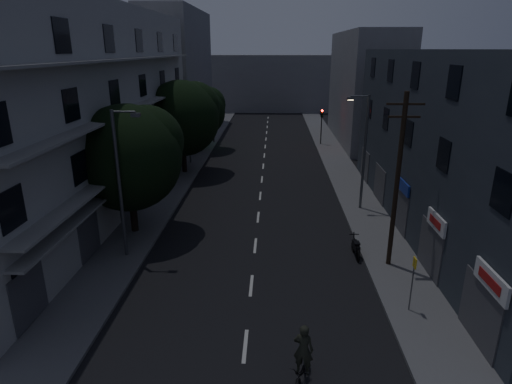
# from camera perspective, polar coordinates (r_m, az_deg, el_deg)

# --- Properties ---
(ground) EXTENTS (160.00, 160.00, 0.00)m
(ground) POSITION_cam_1_polar(r_m,az_deg,el_deg) (38.51, 0.81, 1.91)
(ground) COLOR black
(ground) RESTS_ON ground
(sidewalk_left) EXTENTS (3.00, 90.00, 0.15)m
(sidewalk_left) POSITION_cam_1_polar(r_m,az_deg,el_deg) (39.40, -10.16, 2.12)
(sidewalk_left) COLOR #565659
(sidewalk_left) RESTS_ON ground
(sidewalk_right) EXTENTS (3.00, 90.00, 0.15)m
(sidewalk_right) POSITION_cam_1_polar(r_m,az_deg,el_deg) (39.02, 11.90, 1.84)
(sidewalk_right) COLOR #565659
(sidewalk_right) RESTS_ON ground
(lane_markings) EXTENTS (0.15, 60.50, 0.01)m
(lane_markings) POSITION_cam_1_polar(r_m,az_deg,el_deg) (44.53, 1.05, 4.21)
(lane_markings) COLOR beige
(lane_markings) RESTS_ON ground
(building_left) EXTENTS (7.00, 36.00, 14.00)m
(building_left) POSITION_cam_1_polar(r_m,az_deg,el_deg) (32.83, -21.26, 10.27)
(building_left) COLOR #A8A7A3
(building_left) RESTS_ON ground
(building_right) EXTENTS (6.19, 28.00, 11.00)m
(building_right) POSITION_cam_1_polar(r_m,az_deg,el_deg) (28.65, 25.04, 5.69)
(building_right) COLOR #2A3039
(building_right) RESTS_ON ground
(building_far_left) EXTENTS (6.00, 20.00, 16.00)m
(building_far_left) POSITION_cam_1_polar(r_m,az_deg,el_deg) (61.36, -10.20, 15.44)
(building_far_left) COLOR slate
(building_far_left) RESTS_ON ground
(building_far_right) EXTENTS (6.00, 20.00, 13.00)m
(building_far_right) POSITION_cam_1_polar(r_m,az_deg,el_deg) (55.18, 14.29, 13.29)
(building_far_right) COLOR slate
(building_far_right) RESTS_ON ground
(building_far_end) EXTENTS (24.00, 8.00, 10.00)m
(building_far_end) POSITION_cam_1_polar(r_m,az_deg,el_deg) (82.11, 1.76, 14.32)
(building_far_end) COLOR slate
(building_far_end) RESTS_ON ground
(tree_near) EXTENTS (6.40, 6.40, 7.90)m
(tree_near) POSITION_cam_1_polar(r_m,az_deg,el_deg) (26.66, -16.54, 4.92)
(tree_near) COLOR black
(tree_near) RESTS_ON sidewalk_left
(tree_mid) EXTENTS (6.77, 6.77, 8.33)m
(tree_mid) POSITION_cam_1_polar(r_m,az_deg,el_deg) (39.49, -9.76, 10.03)
(tree_mid) COLOR black
(tree_mid) RESTS_ON sidewalk_left
(tree_far) EXTENTS (5.71, 5.71, 7.06)m
(tree_far) POSITION_cam_1_polar(r_m,az_deg,el_deg) (49.04, -7.45, 10.83)
(tree_far) COLOR black
(tree_far) RESTS_ON sidewalk_left
(traffic_signal_far_right) EXTENTS (0.28, 0.37, 4.10)m
(traffic_signal_far_right) POSITION_cam_1_polar(r_m,az_deg,el_deg) (51.94, 8.76, 9.56)
(traffic_signal_far_right) COLOR black
(traffic_signal_far_right) RESTS_ON sidewalk_right
(traffic_signal_far_left) EXTENTS (0.28, 0.37, 4.10)m
(traffic_signal_far_left) POSITION_cam_1_polar(r_m,az_deg,el_deg) (52.60, -5.74, 9.79)
(traffic_signal_far_left) COLOR black
(traffic_signal_far_left) RESTS_ON sidewalk_left
(street_lamp_left_near) EXTENTS (1.51, 0.25, 8.00)m
(street_lamp_left_near) POSITION_cam_1_polar(r_m,az_deg,el_deg) (23.49, -17.57, 1.80)
(street_lamp_left_near) COLOR #515358
(street_lamp_left_near) RESTS_ON sidewalk_left
(street_lamp_right) EXTENTS (1.51, 0.25, 8.00)m
(street_lamp_right) POSITION_cam_1_polar(r_m,az_deg,el_deg) (30.48, 14.10, 5.82)
(street_lamp_right) COLOR #55585D
(street_lamp_right) RESTS_ON sidewalk_right
(street_lamp_left_far) EXTENTS (1.51, 0.25, 8.00)m
(street_lamp_left_far) POSITION_cam_1_polar(r_m,az_deg,el_deg) (42.85, -8.83, 9.71)
(street_lamp_left_far) COLOR #57595E
(street_lamp_left_far) RESTS_ON sidewalk_left
(utility_pole) EXTENTS (1.80, 0.24, 9.00)m
(utility_pole) POSITION_cam_1_polar(r_m,az_deg,el_deg) (22.45, 18.34, 1.68)
(utility_pole) COLOR black
(utility_pole) RESTS_ON sidewalk_right
(bus_stop_sign) EXTENTS (0.06, 0.35, 2.52)m
(bus_stop_sign) POSITION_cam_1_polar(r_m,az_deg,el_deg) (19.71, 20.23, -10.29)
(bus_stop_sign) COLOR #595B60
(bus_stop_sign) RESTS_ON sidewalk_right
(motorcycle) EXTENTS (0.54, 1.89, 1.21)m
(motorcycle) POSITION_cam_1_polar(r_m,az_deg,el_deg) (24.64, 13.16, -7.30)
(motorcycle) COLOR black
(motorcycle) RESTS_ON ground
(cyclist) EXTENTS (1.17, 1.99, 2.38)m
(cyclist) POSITION_cam_1_polar(r_m,az_deg,el_deg) (15.78, 6.25, -21.92)
(cyclist) COLOR black
(cyclist) RESTS_ON ground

